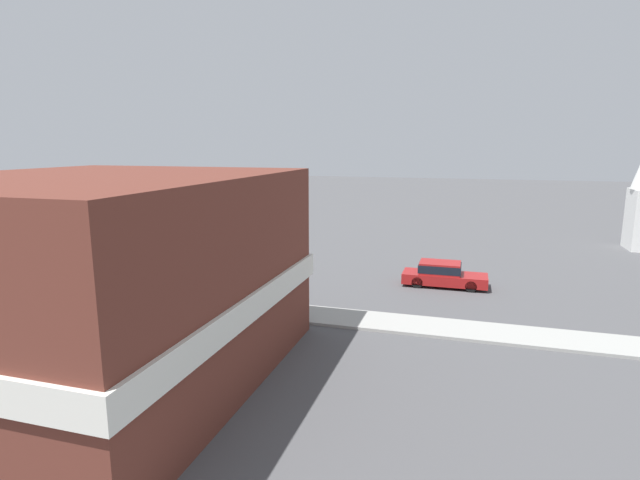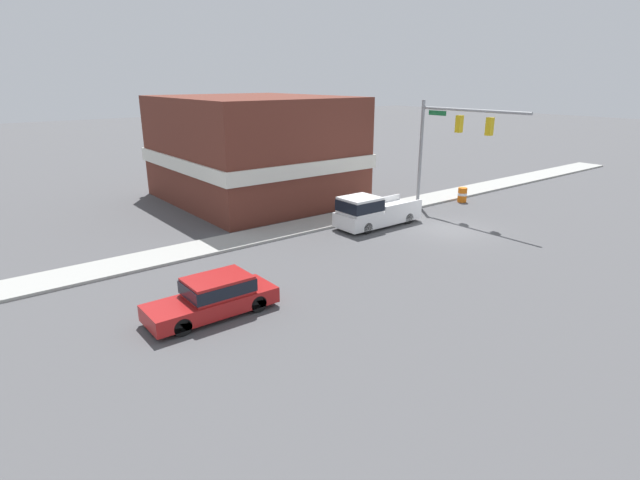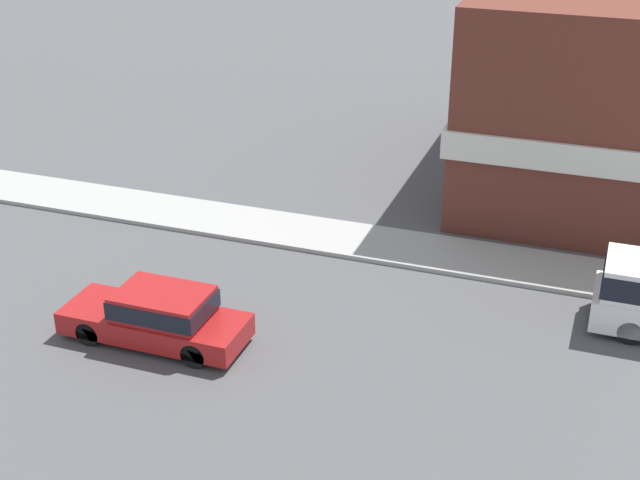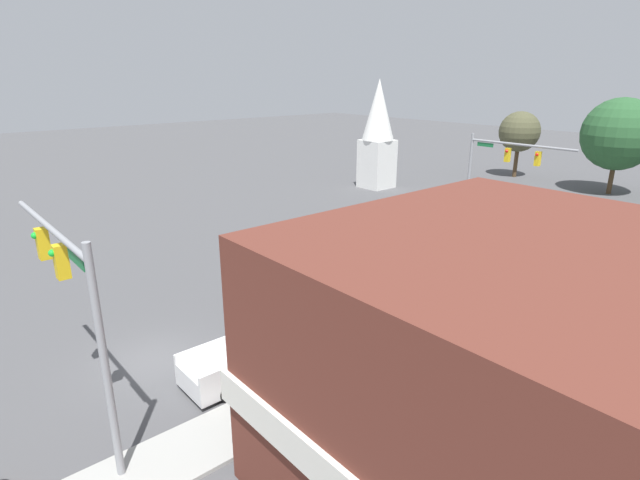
# 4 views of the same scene
# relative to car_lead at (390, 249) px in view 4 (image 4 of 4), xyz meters

# --- Properties ---
(ground_plane) EXTENTS (200.00, 200.00, 0.00)m
(ground_plane) POSITION_rel_car_lead_xyz_m (1.55, -15.85, -0.76)
(ground_plane) COLOR #4C4C4F
(sidewalk_curb) EXTENTS (2.40, 60.00, 0.14)m
(sidewalk_curb) POSITION_rel_car_lead_xyz_m (7.25, -15.85, -0.69)
(sidewalk_curb) COLOR #9E9E99
(sidewalk_curb) RESTS_ON ground
(near_signal_assembly) EXTENTS (7.84, 0.49, 7.12)m
(near_signal_assembly) POSITION_rel_car_lead_xyz_m (4.48, -19.06, 4.41)
(near_signal_assembly) COLOR gray
(near_signal_assembly) RESTS_ON ground
(far_signal_assembly) EXTENTS (8.48, 0.49, 6.56)m
(far_signal_assembly) POSITION_rel_car_lead_xyz_m (-0.90, 13.53, 4.03)
(far_signal_assembly) COLOR gray
(far_signal_assembly) RESTS_ON ground
(car_lead) EXTENTS (1.79, 4.87, 1.46)m
(car_lead) POSITION_rel_car_lead_xyz_m (0.00, 0.00, 0.00)
(car_lead) COLOR black
(car_lead) RESTS_ON ground
(pickup_truck_parked) EXTENTS (1.97, 5.52, 1.95)m
(pickup_truck_parked) POSITION_rel_car_lead_xyz_m (4.86, -12.65, 0.19)
(pickup_truck_parked) COLOR black
(pickup_truck_parked) RESTS_ON ground
(corner_brick_building) EXTENTS (13.38, 11.46, 7.28)m
(corner_brick_building) POSITION_rel_car_lead_xyz_m (15.49, -10.99, 2.81)
(corner_brick_building) COLOR brown
(corner_brick_building) RESTS_ON ground
(church_steeple) EXTENTS (3.19, 3.19, 10.71)m
(church_steeple) POSITION_rel_car_lead_xyz_m (-15.42, 15.07, 4.84)
(church_steeple) COLOR white
(church_steeple) RESTS_ON ground
(backdrop_tree_left_far) EXTENTS (4.41, 4.41, 7.26)m
(backdrop_tree_left_far) POSITION_rel_car_lead_xyz_m (-9.05, 31.11, 4.26)
(backdrop_tree_left_far) COLOR #4C3823
(backdrop_tree_left_far) RESTS_ON ground
(backdrop_tree_left_mid) EXTENTS (6.76, 6.76, 9.09)m
(backdrop_tree_left_mid) POSITION_rel_car_lead_xyz_m (1.38, 30.15, 4.94)
(backdrop_tree_left_mid) COLOR #4C3823
(backdrop_tree_left_mid) RESTS_ON ground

